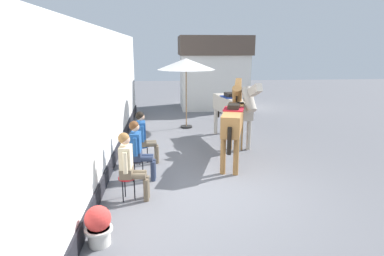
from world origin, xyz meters
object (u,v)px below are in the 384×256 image
at_px(seated_visitor_far, 144,135).
at_px(cafe_parasol, 186,64).
at_px(seated_visitor_near, 129,163).
at_px(flower_planter_near, 98,225).
at_px(saddled_horse_far, 233,107).
at_px(seated_visitor_middle, 139,147).
at_px(saddled_horse_near, 234,118).

xyz_separation_m(seated_visitor_far, cafe_parasol, (1.36, 3.76, 1.59)).
height_order(seated_visitor_near, seated_visitor_far, same).
bearing_deg(seated_visitor_near, cafe_parasol, 75.39).
bearing_deg(cafe_parasol, seated_visitor_far, -109.94).
bearing_deg(flower_planter_near, saddled_horse_far, 58.80).
xyz_separation_m(seated_visitor_far, flower_planter_near, (-0.50, -3.58, -0.44)).
bearing_deg(seated_visitor_middle, saddled_horse_near, 25.98).
bearing_deg(flower_planter_near, cafe_parasol, 75.74).
height_order(seated_visitor_middle, saddled_horse_far, saddled_horse_far).
bearing_deg(flower_planter_near, seated_visitor_middle, 79.81).
relative_size(flower_planter_near, cafe_parasol, 0.25).
relative_size(seated_visitor_near, cafe_parasol, 0.54).
distance_m(flower_planter_near, cafe_parasol, 7.84).
distance_m(saddled_horse_near, flower_planter_near, 4.74).
height_order(seated_visitor_far, saddled_horse_near, saddled_horse_near).
height_order(saddled_horse_near, cafe_parasol, cafe_parasol).
distance_m(seated_visitor_near, cafe_parasol, 6.25).
distance_m(seated_visitor_middle, saddled_horse_near, 2.73).
distance_m(seated_visitor_far, flower_planter_near, 3.64).
bearing_deg(saddled_horse_near, seated_visitor_far, -177.76).
relative_size(seated_visitor_near, flower_planter_near, 2.17).
distance_m(seated_visitor_middle, saddled_horse_far, 3.93).
relative_size(seated_visitor_middle, saddled_horse_near, 0.48).
bearing_deg(saddled_horse_near, cafe_parasol, 105.40).
distance_m(seated_visitor_far, saddled_horse_far, 3.21).
bearing_deg(saddled_horse_far, seated_visitor_middle, -134.60).
bearing_deg(seated_visitor_far, seated_visitor_middle, -92.82).
bearing_deg(saddled_horse_near, flower_planter_near, -128.06).
bearing_deg(saddled_horse_near, seated_visitor_near, -139.32).
relative_size(seated_visitor_far, cafe_parasol, 0.54).
relative_size(saddled_horse_near, flower_planter_near, 4.55).
xyz_separation_m(seated_visitor_near, saddled_horse_far, (2.86, 3.78, 0.38)).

